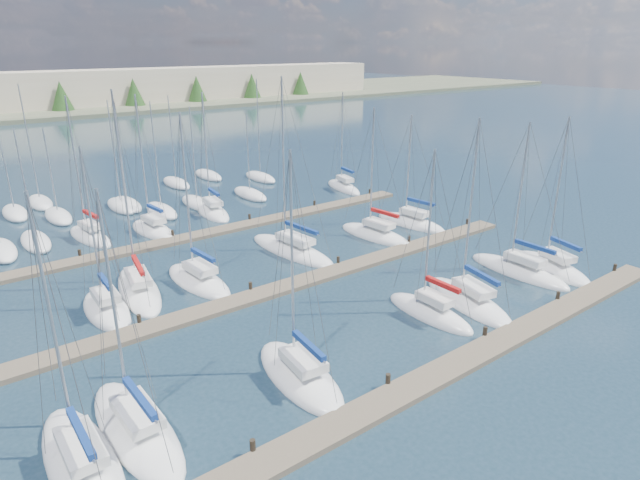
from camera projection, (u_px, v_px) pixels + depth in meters
ground at (116, 174)px, 72.60m from camera, size 400.00×400.00×0.00m
dock_near at (452, 367)px, 29.15m from camera, size 44.00×1.93×1.10m
dock_mid at (304, 281)px, 39.63m from camera, size 44.00×1.93×1.10m
dock_far at (217, 231)px, 50.10m from camera, size 44.00×1.93×1.10m
sailboat_l at (375, 235)px, 49.10m from camera, size 3.45×8.31×12.33m
sailboat_g at (552, 268)px, 41.90m from camera, size 4.37×7.81×12.53m
sailboat_e at (468, 301)px, 36.54m from camera, size 4.39×8.65×13.18m
sailboat_r at (344, 187)px, 65.12m from camera, size 3.50×7.51×12.11m
sailboat_m at (411, 223)px, 52.39m from camera, size 3.39×8.20×11.26m
sailboat_k at (292, 250)px, 45.46m from camera, size 3.79×10.36×15.11m
sailboat_n at (90, 236)px, 48.64m from camera, size 3.18×7.54×13.34m
sailboat_p at (212, 212)px, 55.81m from camera, size 3.56×7.85×12.96m
sailboat_j at (199, 281)px, 39.64m from camera, size 3.31×7.97×13.16m
sailboat_h at (107, 309)px, 35.39m from camera, size 2.84×6.87×11.67m
sailboat_d at (430, 312)px, 34.94m from camera, size 2.24×6.91×11.58m
sailboat_i at (139, 289)px, 38.19m from camera, size 4.02×9.40×14.75m
sailboat_f at (518, 271)px, 41.31m from camera, size 2.38×8.48×12.21m
sailboat_b at (137, 429)px, 24.44m from camera, size 2.91×8.83×12.11m
sailboat_a at (82, 463)px, 22.44m from camera, size 2.67×8.81×12.58m
sailboat_c at (300, 375)px, 28.36m from camera, size 3.67×7.92×12.87m
sailboat_o at (153, 230)px, 50.32m from camera, size 3.25×7.24×13.31m
distant_boats at (123, 204)px, 57.89m from camera, size 36.93×20.75×13.30m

